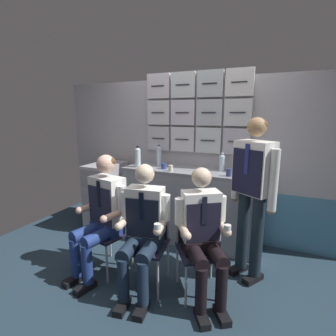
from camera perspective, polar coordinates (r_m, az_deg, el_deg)
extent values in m
cube|color=#243746|center=(2.90, -4.29, -24.32)|extent=(4.80, 4.80, 0.04)
cube|color=#AEA9AF|center=(3.66, 5.89, 2.08)|extent=(4.20, 0.06, 2.15)
cube|color=teal|center=(3.82, 5.49, -8.70)|extent=(4.12, 0.01, 0.71)
cube|color=#BBB7C0|center=(3.77, -1.96, 6.54)|extent=(0.34, 0.06, 0.33)
cylinder|color=black|center=(3.74, -2.22, 6.49)|extent=(0.19, 0.01, 0.01)
cube|color=silver|center=(3.63, 3.25, 6.31)|extent=(0.34, 0.06, 0.33)
cylinder|color=black|center=(3.59, 3.02, 6.26)|extent=(0.19, 0.01, 0.01)
cube|color=silver|center=(3.51, 8.84, 6.01)|extent=(0.34, 0.06, 0.33)
cylinder|color=#1F202D|center=(3.47, 8.67, 5.96)|extent=(0.19, 0.01, 0.01)
cube|color=#B1AEB9|center=(3.43, 14.74, 5.63)|extent=(0.34, 0.06, 0.33)
cylinder|color=#2A2324|center=(3.39, 14.63, 5.58)|extent=(0.19, 0.01, 0.01)
cube|color=silver|center=(3.76, -2.00, 12.00)|extent=(0.34, 0.06, 0.33)
cylinder|color=#1C202C|center=(3.72, -2.27, 12.00)|extent=(0.19, 0.01, 0.01)
cube|color=silver|center=(3.61, 3.31, 12.00)|extent=(0.34, 0.06, 0.33)
cylinder|color=black|center=(3.58, 3.09, 12.00)|extent=(0.19, 0.01, 0.01)
cube|color=#B1B5BA|center=(3.49, 9.03, 11.88)|extent=(0.34, 0.06, 0.33)
cylinder|color=#1E1E2F|center=(3.46, 8.85, 11.89)|extent=(0.19, 0.01, 0.01)
cube|color=silver|center=(3.41, 15.06, 11.64)|extent=(0.34, 0.06, 0.33)
cylinder|color=#201E2D|center=(3.38, 14.95, 11.65)|extent=(0.19, 0.01, 0.01)
cube|color=silver|center=(3.78, -2.04, 17.45)|extent=(0.34, 0.06, 0.33)
cylinder|color=black|center=(3.74, -2.31, 17.50)|extent=(0.19, 0.01, 0.01)
cube|color=silver|center=(3.63, 3.38, 17.68)|extent=(0.34, 0.06, 0.33)
cylinder|color=black|center=(3.59, 3.15, 17.74)|extent=(0.19, 0.01, 0.01)
cube|color=#ACB3B7|center=(3.51, 9.22, 17.75)|extent=(0.34, 0.06, 0.33)
cylinder|color=black|center=(3.48, 9.05, 17.82)|extent=(0.19, 0.01, 0.01)
cube|color=silver|center=(3.43, 15.40, 17.63)|extent=(0.34, 0.06, 0.33)
cylinder|color=black|center=(3.40, 15.29, 17.71)|extent=(0.19, 0.01, 0.01)
cube|color=red|center=(3.63, 4.03, 18.11)|extent=(0.20, 0.02, 0.05)
cube|color=#9699A2|center=(3.54, 4.94, -8.37)|extent=(1.78, 0.52, 0.94)
cube|color=gray|center=(3.40, 5.09, -0.64)|extent=(1.82, 0.53, 0.03)
sphere|color=black|center=(4.11, -17.12, -12.47)|extent=(0.07, 0.07, 0.07)
sphere|color=black|center=(3.93, -13.63, -13.46)|extent=(0.07, 0.07, 0.07)
sphere|color=black|center=(4.50, -12.43, -10.06)|extent=(0.07, 0.07, 0.07)
sphere|color=black|center=(4.33, -9.08, -10.81)|extent=(0.07, 0.07, 0.07)
cube|color=#AEABB1|center=(4.05, -13.30, -5.33)|extent=(0.40, 0.64, 0.90)
cube|color=#9A979C|center=(3.91, -16.03, -10.75)|extent=(0.35, 0.01, 0.24)
cube|color=#9A979C|center=(3.81, -16.29, -6.57)|extent=(0.35, 0.01, 0.24)
cube|color=#9A979C|center=(3.73, -16.55, -2.20)|extent=(0.35, 0.01, 0.24)
cylinder|color=#28282D|center=(3.72, -16.43, -0.18)|extent=(0.32, 0.02, 0.02)
cylinder|color=#A8AAAF|center=(3.11, -17.73, -17.31)|extent=(0.02, 0.02, 0.41)
cylinder|color=#A8AAAF|center=(2.86, -13.20, -19.81)|extent=(0.02, 0.02, 0.41)
cylinder|color=#A8AAAF|center=(3.30, -12.51, -15.20)|extent=(0.02, 0.02, 0.41)
cylinder|color=#A8AAAF|center=(3.07, -7.85, -17.24)|extent=(0.02, 0.02, 0.41)
cube|color=#1D1E33|center=(2.98, -13.02, -13.68)|extent=(0.47, 0.47, 0.02)
cube|color=#1D1E33|center=(3.01, -10.44, -8.91)|extent=(0.37, 0.10, 0.40)
cylinder|color=#A8AAAF|center=(3.13, -12.86, -8.20)|extent=(0.02, 0.02, 0.40)
cylinder|color=#A8AAAF|center=(2.88, -8.09, -9.78)|extent=(0.02, 0.02, 0.40)
cube|color=black|center=(3.04, -19.92, -22.06)|extent=(0.13, 0.23, 0.06)
cube|color=black|center=(2.91, -17.62, -23.62)|extent=(0.13, 0.23, 0.06)
cylinder|color=navy|center=(2.94, -19.57, -18.00)|extent=(0.10, 0.10, 0.40)
cylinder|color=navy|center=(2.80, -17.23, -19.42)|extent=(0.10, 0.10, 0.40)
cylinder|color=navy|center=(2.92, -16.98, -13.08)|extent=(0.21, 0.41, 0.13)
cylinder|color=navy|center=(2.79, -14.55, -14.23)|extent=(0.21, 0.41, 0.13)
cube|color=navy|center=(2.95, -13.08, -12.43)|extent=(0.38, 0.27, 0.12)
cube|color=white|center=(2.85, -13.06, -6.71)|extent=(0.40, 0.28, 0.49)
cube|color=#222438|center=(2.80, -14.68, -7.98)|extent=(0.33, 0.08, 0.39)
cube|color=black|center=(2.76, -14.95, -5.52)|extent=(0.04, 0.02, 0.27)
cylinder|color=white|center=(2.99, -15.79, -4.88)|extent=(0.08, 0.08, 0.27)
cylinder|color=beige|center=(2.96, -17.08, -8.24)|extent=(0.12, 0.25, 0.07)
sphere|color=beige|center=(2.90, -18.83, -8.77)|extent=(0.08, 0.08, 0.08)
cylinder|color=white|center=(2.68, -10.11, -6.56)|extent=(0.08, 0.08, 0.27)
cylinder|color=beige|center=(2.68, -12.02, -10.14)|extent=(0.12, 0.25, 0.07)
sphere|color=beige|center=(2.61, -13.86, -10.80)|extent=(0.08, 0.08, 0.08)
sphere|color=beige|center=(2.76, -13.43, 0.85)|extent=(0.19, 0.19, 0.19)
ellipsoid|color=#56371D|center=(2.76, -13.22, 1.26)|extent=(0.22, 0.21, 0.14)
cylinder|color=#A8AAAF|center=(2.69, -10.18, -21.90)|extent=(0.02, 0.02, 0.41)
cylinder|color=#A8AAAF|center=(2.58, -2.24, -23.34)|extent=(0.02, 0.02, 0.41)
cylinder|color=#A8AAAF|center=(2.97, -7.11, -18.30)|extent=(0.02, 0.02, 0.41)
cylinder|color=#A8AAAF|center=(2.87, -0.01, -19.35)|extent=(0.02, 0.02, 0.41)
cube|color=#1D1E33|center=(2.66, -4.97, -16.71)|extent=(0.46, 0.46, 0.02)
cube|color=#1D1E33|center=(2.73, -3.69, -10.98)|extent=(0.37, 0.09, 0.40)
cylinder|color=#A8AAAF|center=(2.78, -7.34, -10.63)|extent=(0.02, 0.02, 0.40)
cylinder|color=#A8AAAF|center=(2.67, -0.01, -11.47)|extent=(0.02, 0.02, 0.40)
cube|color=black|center=(2.62, -9.93, -27.62)|extent=(0.13, 0.23, 0.06)
cube|color=black|center=(2.57, -5.79, -28.50)|extent=(0.13, 0.23, 0.06)
cylinder|color=#182538|center=(2.51, -9.72, -22.98)|extent=(0.10, 0.10, 0.40)
cylinder|color=#182538|center=(2.45, -5.56, -23.80)|extent=(0.10, 0.10, 0.40)
cylinder|color=#182538|center=(2.52, -8.31, -16.85)|extent=(0.19, 0.38, 0.13)
cylinder|color=#182538|center=(2.47, -4.29, -17.49)|extent=(0.19, 0.38, 0.13)
cube|color=#182538|center=(2.62, -5.00, -15.34)|extent=(0.35, 0.25, 0.12)
cube|color=white|center=(2.52, -4.97, -9.27)|extent=(0.37, 0.25, 0.46)
cube|color=black|center=(2.45, -5.75, -10.88)|extent=(0.31, 0.07, 0.37)
cube|color=black|center=(2.40, -5.87, -8.31)|extent=(0.04, 0.02, 0.26)
cylinder|color=white|center=(2.58, -9.26, -7.73)|extent=(0.08, 0.08, 0.25)
cylinder|color=beige|center=(2.53, -9.70, -11.60)|extent=(0.11, 0.24, 0.07)
sphere|color=beige|center=(2.45, -10.72, -12.50)|extent=(0.08, 0.08, 0.08)
cylinder|color=white|center=(2.45, -0.47, -8.64)|extent=(0.08, 0.08, 0.25)
cylinder|color=beige|center=(2.42, -1.59, -12.64)|extent=(0.11, 0.24, 0.07)
sphere|color=beige|center=(2.33, -2.33, -13.66)|extent=(0.08, 0.08, 0.08)
cylinder|color=white|center=(2.31, -2.34, -12.76)|extent=(0.06, 0.06, 0.06)
sphere|color=beige|center=(2.42, -5.12, -1.26)|extent=(0.18, 0.18, 0.18)
ellipsoid|color=gray|center=(2.43, -5.01, -0.81)|extent=(0.20, 0.19, 0.13)
cylinder|color=#A8AAAF|center=(2.51, 3.94, -24.44)|extent=(0.02, 0.02, 0.41)
cylinder|color=#A8AAAF|center=(2.61, 12.32, -23.16)|extent=(0.02, 0.02, 0.41)
cylinder|color=#A8AAAF|center=(2.80, 2.03, -20.19)|extent=(0.02, 0.02, 0.41)
cylinder|color=#A8AAAF|center=(2.89, 9.44, -19.27)|extent=(0.02, 0.02, 0.41)
cube|color=#1D1E33|center=(2.58, 7.06, -17.68)|extent=(0.56, 0.56, 0.02)
cube|color=#1D1E33|center=(2.65, 5.94, -11.73)|extent=(0.32, 0.23, 0.40)
cylinder|color=#A8AAAF|center=(2.60, 2.10, -12.16)|extent=(0.02, 0.02, 0.40)
cylinder|color=#A8AAAF|center=(2.69, 9.75, -11.44)|extent=(0.02, 0.02, 0.40)
cube|color=black|center=(2.51, 7.40, -29.76)|extent=(0.20, 0.23, 0.06)
cube|color=black|center=(2.55, 11.70, -28.98)|extent=(0.20, 0.23, 0.06)
cylinder|color=black|center=(2.39, 7.24, -24.97)|extent=(0.10, 0.10, 0.40)
cylinder|color=black|center=(2.44, 11.56, -24.26)|extent=(0.10, 0.10, 0.40)
cylinder|color=black|center=(2.39, 6.18, -18.49)|extent=(0.31, 0.37, 0.13)
cylinder|color=black|center=(2.44, 10.33, -17.93)|extent=(0.31, 0.37, 0.13)
cube|color=black|center=(2.55, 7.10, -16.28)|extent=(0.38, 0.35, 0.12)
cube|color=white|center=(2.44, 7.13, -10.15)|extent=(0.38, 0.35, 0.45)
cube|color=black|center=(2.37, 7.83, -11.82)|extent=(0.26, 0.19, 0.36)
cube|color=black|center=(2.32, 7.97, -9.24)|extent=(0.04, 0.03, 0.25)
cylinder|color=white|center=(2.38, 2.52, -9.44)|extent=(0.08, 0.08, 0.24)
cylinder|color=beige|center=(2.35, 3.53, -13.52)|extent=(0.18, 0.22, 0.07)
sphere|color=beige|center=(2.26, 4.17, -14.59)|extent=(0.08, 0.08, 0.08)
cylinder|color=white|center=(2.49, 11.59, -8.67)|extent=(0.08, 0.08, 0.24)
cylinder|color=beige|center=(2.45, 11.90, -12.62)|extent=(0.18, 0.22, 0.07)
sphere|color=beige|center=(2.36, 12.84, -13.59)|extent=(0.08, 0.08, 0.08)
cylinder|color=white|center=(2.35, 12.88, -12.71)|extent=(0.06, 0.06, 0.06)
sphere|color=beige|center=(2.33, 7.35, -2.06)|extent=(0.18, 0.18, 0.18)
ellipsoid|color=tan|center=(2.34, 7.26, -1.60)|extent=(0.24, 0.23, 0.12)
cube|color=black|center=(3.14, 14.99, -20.54)|extent=(0.20, 0.25, 0.06)
cube|color=black|center=(3.04, 18.03, -21.96)|extent=(0.20, 0.25, 0.06)
cylinder|color=#18242E|center=(2.94, 16.02, -12.85)|extent=(0.12, 0.12, 0.85)
cylinder|color=#18242E|center=(2.84, 18.86, -13.94)|extent=(0.12, 0.12, 0.85)
cube|color=white|center=(2.68, 18.30, 0.07)|extent=(0.42, 0.37, 0.52)
cube|color=black|center=(2.60, 16.76, -0.88)|extent=(0.29, 0.19, 0.44)
cube|color=navy|center=(2.57, 16.81, 1.83)|extent=(0.04, 0.03, 0.29)
cylinder|color=white|center=(2.83, 14.65, -0.77)|extent=(0.08, 0.08, 0.58)
sphere|color=#A57E55|center=(2.91, 14.36, -6.36)|extent=(0.08, 0.08, 0.08)
cylinder|color=white|center=(2.57, 22.11, -2.55)|extent=(0.08, 0.08, 0.58)
sphere|color=#A57E55|center=(2.65, 21.62, -8.64)|extent=(0.08, 0.08, 0.08)
sphere|color=#A57E55|center=(2.63, 18.86, 8.48)|extent=(0.18, 0.18, 0.18)
ellipsoid|color=brown|center=(2.64, 19.07, 8.84)|extent=(0.24, 0.24, 0.13)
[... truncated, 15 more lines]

